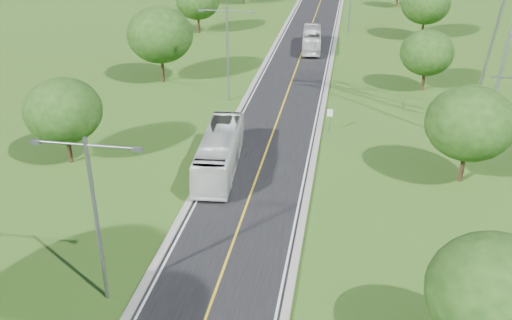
{
  "coord_description": "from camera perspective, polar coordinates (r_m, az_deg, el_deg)",
  "views": [
    {
      "loc": [
        6.74,
        -12.05,
        21.46
      ],
      "look_at": [
        0.42,
        24.97,
        3.0
      ],
      "focal_mm": 40.0,
      "sensor_mm": 36.0,
      "label": 1
    }
  ],
  "objects": [
    {
      "name": "tree_lb",
      "position": [
        49.03,
        -18.71,
        4.7
      ],
      "size": [
        6.3,
        6.3,
        7.33
      ],
      "color": "black",
      "rests_on": "ground"
    },
    {
      "name": "tree_rc",
      "position": [
        66.81,
        16.72,
        10.23
      ],
      "size": [
        5.88,
        5.88,
        6.84
      ],
      "color": "black",
      "rests_on": "ground"
    },
    {
      "name": "curb_left",
      "position": [
        81.66,
        1.64,
        11.01
      ],
      "size": [
        0.5,
        150.0,
        0.22
      ],
      "primitive_type": "cube",
      "color": "gray",
      "rests_on": "ground"
    },
    {
      "name": "bus_inbound",
      "position": [
        46.31,
        -3.66,
        0.84
      ],
      "size": [
        3.63,
        11.82,
        3.24
      ],
      "primitive_type": "imported",
      "rotation": [
        0.0,
        0.0,
        0.08
      ],
      "color": "silver",
      "rests_on": "road"
    },
    {
      "name": "curb_right",
      "position": [
        80.96,
        7.71,
        10.65
      ],
      "size": [
        0.5,
        150.0,
        0.22
      ],
      "primitive_type": "cube",
      "color": "gray",
      "rests_on": "ground"
    },
    {
      "name": "tree_ld",
      "position": [
        90.78,
        -5.86,
        15.57
      ],
      "size": [
        6.72,
        6.72,
        7.82
      ],
      "color": "black",
      "rests_on": "ground"
    },
    {
      "name": "tree_rd",
      "position": [
        90.11,
        16.63,
        14.78
      ],
      "size": [
        7.14,
        7.14,
        8.3
      ],
      "color": "black",
      "rests_on": "ground"
    },
    {
      "name": "tree_ra",
      "position": [
        28.66,
        22.81,
        -12.17
      ],
      "size": [
        6.3,
        6.3,
        7.33
      ],
      "color": "black",
      "rests_on": "ground"
    },
    {
      "name": "bus_outbound",
      "position": [
        81.71,
        5.6,
        11.91
      ],
      "size": [
        3.12,
        10.43,
        2.87
      ],
      "primitive_type": "imported",
      "rotation": [
        0.0,
        0.0,
        3.21
      ],
      "color": "silver",
      "rests_on": "road"
    },
    {
      "name": "speed_limit_sign",
      "position": [
        53.85,
        7.38,
        4.31
      ],
      "size": [
        0.55,
        0.09,
        2.4
      ],
      "color": "slate",
      "rests_on": "ground"
    },
    {
      "name": "tree_lc",
      "position": [
        67.64,
        -9.57,
        12.24
      ],
      "size": [
        7.56,
        7.56,
        8.79
      ],
      "color": "black",
      "rests_on": "ground"
    },
    {
      "name": "ground",
      "position": [
        75.48,
        4.22,
        9.59
      ],
      "size": [
        260.0,
        260.0,
        0.0
      ],
      "primitive_type": "plane",
      "color": "#355818",
      "rests_on": "ground"
    },
    {
      "name": "road",
      "position": [
        81.22,
        4.67,
        10.79
      ],
      "size": [
        8.0,
        150.0,
        0.06
      ],
      "primitive_type": "cube",
      "color": "black",
      "rests_on": "ground"
    },
    {
      "name": "streetlight_near_left",
      "position": [
        31.33,
        -15.82,
        -4.61
      ],
      "size": [
        5.9,
        0.25,
        10.0
      ],
      "color": "slate",
      "rests_on": "ground"
    },
    {
      "name": "streetlight_mid_left",
      "position": [
        60.48,
        -2.86,
        11.28
      ],
      "size": [
        5.9,
        0.25,
        10.0
      ],
      "color": "slate",
      "rests_on": "ground"
    },
    {
      "name": "tree_rb",
      "position": [
        46.11,
        20.61,
        3.46
      ],
      "size": [
        6.72,
        6.72,
        7.82
      ],
      "color": "black",
      "rests_on": "ground"
    }
  ]
}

